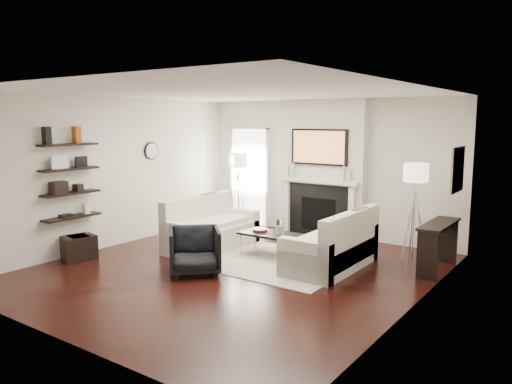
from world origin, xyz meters
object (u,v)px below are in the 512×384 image
Objects in this scene: coffee_table at (272,234)px; lamp_left_shade at (238,160)px; loveseat_left_base at (212,237)px; lamp_right_shade at (416,173)px; ottoman_near at (82,247)px; armchair at (195,248)px; loveseat_right_base at (330,255)px.

coffee_table is 2.74m from lamp_left_shade.
loveseat_left_base is 3.69m from lamp_right_shade.
ottoman_near is (-1.33, -1.78, -0.01)m from loveseat_left_base.
ottoman_near is at bearing 148.42° from armchair.
armchair is 1.91× the size of ottoman_near.
lamp_right_shade reaches higher than coffee_table.
loveseat_left_base is 1.00× the size of loveseat_right_base.
loveseat_left_base is 2.30m from loveseat_right_base.
lamp_right_shade reaches higher than loveseat_right_base.
lamp_left_shade is (-3.01, 1.57, 1.24)m from loveseat_right_base.
lamp_left_shade reaches higher than coffee_table.
ottoman_near is (-3.63, -1.93, -0.01)m from loveseat_right_base.
lamp_left_shade is (-1.46, 3.01, 1.07)m from armchair.
ottoman_near is at bearing -143.66° from coffee_table.
coffee_table is 2.56m from lamp_right_shade.
lamp_right_shade reaches higher than armchair.
armchair reaches higher than ottoman_near.
lamp_left_shade reaches higher than ottoman_near.
armchair is 3.51m from lamp_left_shade.
loveseat_left_base is 4.50× the size of ottoman_near.
loveseat_right_base is at bearing -2.28° from armchair.
lamp_right_shade is (0.89, 1.23, 1.24)m from loveseat_right_base.
loveseat_right_base is 4.50× the size of lamp_right_shade.
coffee_table is 1.44× the size of armchair.
lamp_right_shade is (3.90, -0.34, 0.00)m from lamp_left_shade.
coffee_table is at bearing 36.34° from ottoman_near.
lamp_left_shade is 3.77m from ottoman_near.
loveseat_left_base reaches higher than ottoman_near.
coffee_table is 2.75× the size of ottoman_near.
loveseat_right_base is 2.12m from armchair.
coffee_table is at bearing -146.91° from lamp_right_shade.
ottoman_near is (-2.08, -0.50, -0.18)m from armchair.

